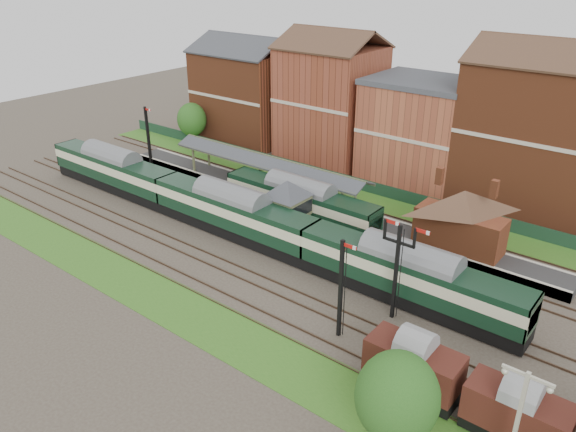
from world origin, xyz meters
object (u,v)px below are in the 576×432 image
Objects in this scene: dmu_train at (232,212)px; goods_van_a at (413,365)px; platform_railcar at (300,201)px; semaphore_bracket at (397,266)px; signal_box at (287,207)px.

dmu_train is 9.61× the size of goods_van_a.
platform_railcar is at bearing 61.61° from dmu_train.
semaphore_bracket is 1.35× the size of goods_van_a.
dmu_train is at bearing -143.47° from signal_box.
signal_box is 0.99× the size of goods_van_a.
dmu_train is (-19.43, 2.50, -2.04)m from semaphore_bracket.
semaphore_bracket reaches higher than goods_van_a.
dmu_train reaches higher than goods_van_a.
dmu_train is at bearing 172.67° from semaphore_bracket.
signal_box is 0.33× the size of platform_railcar.
semaphore_bracket is 8.53m from goods_van_a.
semaphore_bracket reaches higher than platform_railcar.
dmu_train reaches higher than platform_railcar.
platform_railcar is (-15.91, 9.00, -2.20)m from semaphore_bracket.
dmu_train is (-4.39, -3.25, -0.60)m from signal_box.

